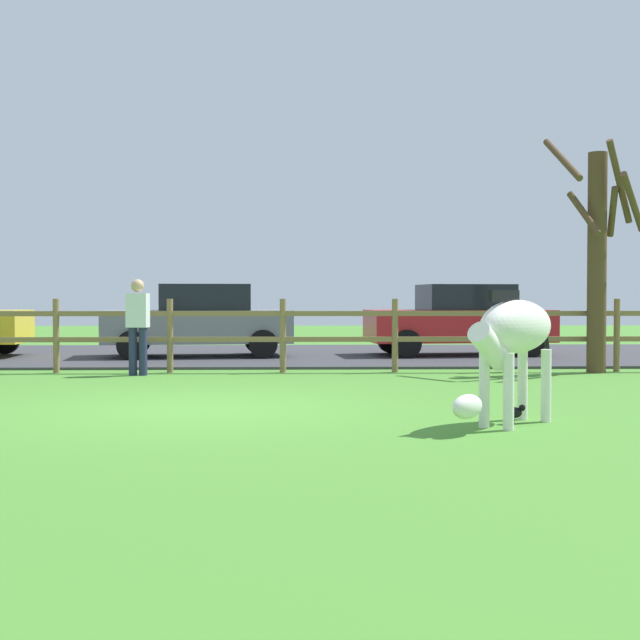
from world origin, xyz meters
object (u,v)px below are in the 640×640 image
parked_car_grey (200,320)px  visitor_near_fence (138,322)px  bare_tree (598,251)px  zebra (512,337)px  parked_car_red (460,319)px  crow_on_grass (515,412)px

parked_car_grey → visitor_near_fence: bearing=-98.7°
bare_tree → zebra: 7.08m
zebra → parked_car_red: size_ratio=0.37×
crow_on_grass → bare_tree: bearing=63.9°
parked_car_grey → zebra: bearing=-66.6°
bare_tree → zebra: (-3.07, -6.26, -1.23)m
bare_tree → crow_on_grass: size_ratio=19.56×
zebra → visitor_near_fence: visitor_near_fence is taller
crow_on_grass → parked_car_red: bearing=82.5°
zebra → visitor_near_fence: size_ratio=0.94×
bare_tree → crow_on_grass: bearing=-116.1°
bare_tree → parked_car_red: bearing=112.4°
zebra → bare_tree: bearing=63.9°
visitor_near_fence → parked_car_red: bearing=34.4°
zebra → crow_on_grass: 0.81m
bare_tree → parked_car_grey: bearing=153.1°
crow_on_grass → visitor_near_fence: bearing=130.5°
zebra → parked_car_red: parked_car_red is taller
parked_car_red → crow_on_grass: bearing=-97.5°
bare_tree → parked_car_grey: 8.39m
crow_on_grass → parked_car_red: parked_car_red is taller
visitor_near_fence → bare_tree: bearing=2.0°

